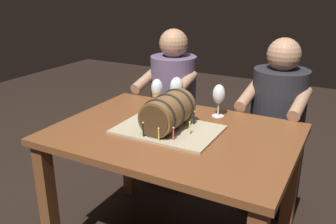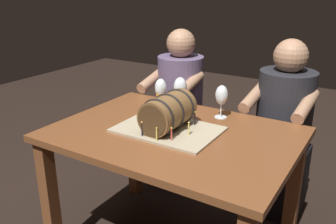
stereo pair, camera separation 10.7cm
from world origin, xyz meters
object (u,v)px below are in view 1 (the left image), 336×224
at_px(dining_table, 174,152).
at_px(person_seated_right, 275,134).
at_px(barrel_cake, 168,115).
at_px(wine_glass_empty, 219,95).
at_px(wine_glass_amber, 157,89).
at_px(person_seated_left, 173,115).
at_px(wine_glass_red, 177,88).

distance_m(dining_table, person_seated_right, 0.80).
xyz_separation_m(barrel_cake, person_seated_right, (0.40, 0.71, -0.29)).
height_order(wine_glass_empty, wine_glass_amber, wine_glass_empty).
distance_m(wine_glass_empty, wine_glass_amber, 0.37).
xyz_separation_m(wine_glass_empty, person_seated_right, (0.25, 0.40, -0.33)).
height_order(dining_table, person_seated_left, person_seated_left).
relative_size(wine_glass_red, person_seated_right, 0.17).
height_order(person_seated_left, person_seated_right, person_seated_left).
xyz_separation_m(dining_table, person_seated_right, (0.37, 0.71, -0.09)).
bearing_deg(person_seated_right, person_seated_left, -179.99).
relative_size(wine_glass_red, wine_glass_amber, 1.04).
bearing_deg(wine_glass_red, person_seated_left, 119.96).
bearing_deg(wine_glass_amber, dining_table, -46.55).
relative_size(wine_glass_empty, person_seated_left, 0.16).
relative_size(dining_table, barrel_cake, 2.37).
xyz_separation_m(wine_glass_amber, person_seated_right, (0.61, 0.45, -0.33)).
distance_m(person_seated_left, person_seated_right, 0.74).
bearing_deg(dining_table, wine_glass_empty, 68.87).
xyz_separation_m(dining_table, barrel_cake, (-0.03, -0.01, 0.20)).
xyz_separation_m(barrel_cake, wine_glass_red, (-0.12, 0.33, 0.04)).
distance_m(wine_glass_amber, person_seated_right, 0.83).
bearing_deg(wine_glass_empty, person_seated_left, 140.97).
bearing_deg(wine_glass_empty, dining_table, -111.13).
bearing_deg(person_seated_left, wine_glass_empty, -39.03).
bearing_deg(wine_glass_red, dining_table, -65.15).
bearing_deg(dining_table, wine_glass_amber, 133.45).
bearing_deg(barrel_cake, wine_glass_empty, 64.57).
bearing_deg(person_seated_right, barrel_cake, -119.35).
height_order(dining_table, barrel_cake, barrel_cake).
distance_m(dining_table, barrel_cake, 0.20).
height_order(dining_table, wine_glass_empty, wine_glass_empty).
relative_size(barrel_cake, wine_glass_red, 2.67).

